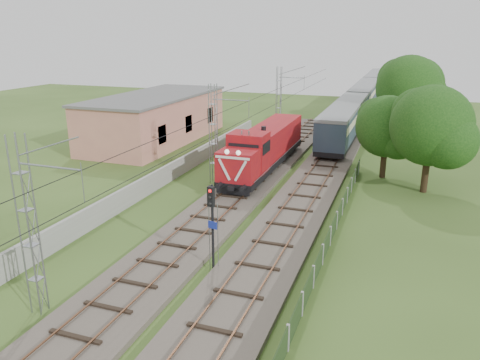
% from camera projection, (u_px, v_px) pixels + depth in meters
% --- Properties ---
extents(ground, '(140.00, 140.00, 0.00)m').
position_uv_depth(ground, '(182.00, 246.00, 26.98)').
color(ground, '#354C1C').
rests_on(ground, ground).
extents(track_main, '(4.20, 70.00, 0.45)m').
position_uv_depth(track_main, '(226.00, 204.00, 33.21)').
color(track_main, '#6B6054').
rests_on(track_main, ground).
extents(track_side, '(4.20, 80.00, 0.45)m').
position_uv_depth(track_side, '(327.00, 164.00, 43.28)').
color(track_side, '#6B6054').
rests_on(track_side, ground).
extents(catenary, '(3.31, 70.00, 8.00)m').
position_uv_depth(catenary, '(214.00, 134.00, 37.48)').
color(catenary, gray).
rests_on(catenary, ground).
extents(boundary_wall, '(0.25, 40.00, 1.50)m').
position_uv_depth(boundary_wall, '(176.00, 169.00, 39.62)').
color(boundary_wall, '#9E9E99').
rests_on(boundary_wall, ground).
extents(station_building, '(8.40, 20.40, 5.22)m').
position_uv_depth(station_building, '(156.00, 118.00, 52.54)').
color(station_building, tan).
rests_on(station_building, ground).
extents(fence, '(0.12, 32.00, 1.20)m').
position_uv_depth(fence, '(330.00, 236.00, 26.93)').
color(fence, black).
rests_on(fence, ground).
extents(locomotive, '(2.92, 16.65, 4.23)m').
position_uv_depth(locomotive, '(265.00, 147.00, 41.12)').
color(locomotive, black).
rests_on(locomotive, ground).
extents(coach_rake, '(3.04, 67.88, 3.52)m').
position_uv_depth(coach_rake, '(365.00, 94.00, 73.33)').
color(coach_rake, black).
rests_on(coach_rake, ground).
extents(signal_post, '(0.52, 0.41, 4.72)m').
position_uv_depth(signal_post, '(212.00, 214.00, 23.13)').
color(signal_post, black).
rests_on(signal_post, ground).
extents(tree_a, '(5.36, 5.10, 6.95)m').
position_uv_depth(tree_a, '(388.00, 127.00, 38.53)').
color(tree_a, '#322514').
rests_on(tree_a, ground).
extents(tree_b, '(6.33, 6.03, 8.20)m').
position_uv_depth(tree_b, '(432.00, 127.00, 34.65)').
color(tree_b, '#322514').
rests_on(tree_b, ground).
extents(tree_c, '(7.36, 7.01, 9.54)m').
position_uv_depth(tree_c, '(409.00, 88.00, 51.22)').
color(tree_c, '#322514').
rests_on(tree_c, ground).
extents(tree_d, '(6.89, 6.57, 8.94)m').
position_uv_depth(tree_d, '(417.00, 85.00, 57.59)').
color(tree_d, '#322514').
rests_on(tree_d, ground).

